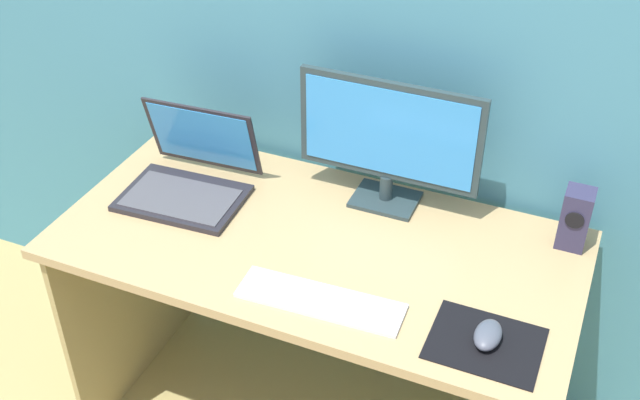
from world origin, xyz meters
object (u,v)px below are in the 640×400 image
keyboard_external (320,301)px  speaker_right (575,218)px  monitor (389,139)px  laptop (189,177)px  mouse (488,335)px

keyboard_external → speaker_right: bearing=39.1°
monitor → laptop: bearing=-162.1°
keyboard_external → monitor: bearing=86.5°
speaker_right → mouse: speaker_right is taller
keyboard_external → mouse: size_ratio=4.03×
speaker_right → mouse: bearing=-105.1°
mouse → speaker_right: bearing=76.2°
laptop → mouse: laptop is taller
laptop → keyboard_external: laptop is taller
laptop → speaker_right: bearing=9.8°
speaker_right → laptop: (-1.03, -0.18, -0.04)m
monitor → keyboard_external: bearing=-90.7°
laptop → mouse: (0.92, -0.25, -0.03)m
keyboard_external → laptop: bearing=149.0°
monitor → keyboard_external: (-0.01, -0.45, -0.20)m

